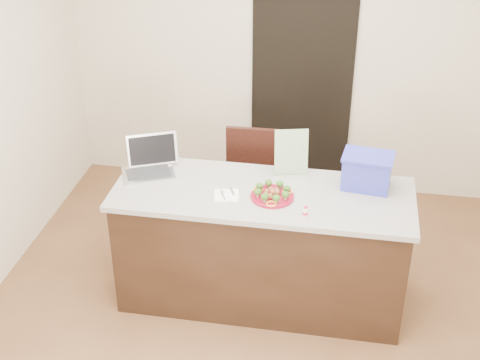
% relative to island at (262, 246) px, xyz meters
% --- Properties ---
extents(ground, '(4.00, 4.00, 0.00)m').
position_rel_island_xyz_m(ground, '(0.00, -0.25, -0.46)').
color(ground, brown).
rests_on(ground, ground).
extents(room_shell, '(4.00, 4.00, 4.00)m').
position_rel_island_xyz_m(room_shell, '(0.00, -0.25, 1.16)').
color(room_shell, white).
rests_on(room_shell, ground).
extents(doorway, '(0.90, 0.02, 2.00)m').
position_rel_island_xyz_m(doorway, '(0.10, 1.73, 0.54)').
color(doorway, black).
rests_on(doorway, ground).
extents(island, '(2.06, 0.76, 0.92)m').
position_rel_island_xyz_m(island, '(0.00, 0.00, 0.00)').
color(island, black).
rests_on(island, ground).
extents(plate, '(0.29, 0.29, 0.02)m').
position_rel_island_xyz_m(plate, '(0.07, -0.06, 0.47)').
color(plate, maroon).
rests_on(plate, island).
extents(meatballs, '(0.12, 0.12, 0.04)m').
position_rel_island_xyz_m(meatballs, '(0.07, -0.06, 0.50)').
color(meatballs, brown).
rests_on(meatballs, plate).
extents(broccoli, '(0.24, 0.24, 0.04)m').
position_rel_island_xyz_m(broccoli, '(0.07, -0.06, 0.52)').
color(broccoli, '#224813').
rests_on(broccoli, plate).
extents(pepper_rings, '(0.27, 0.25, 0.01)m').
position_rel_island_xyz_m(pepper_rings, '(0.07, -0.06, 0.48)').
color(pepper_rings, yellow).
rests_on(pepper_rings, plate).
extents(napkin, '(0.19, 0.19, 0.01)m').
position_rel_island_xyz_m(napkin, '(-0.23, -0.09, 0.46)').
color(napkin, white).
rests_on(napkin, island).
extents(fork, '(0.06, 0.13, 0.00)m').
position_rel_island_xyz_m(fork, '(-0.25, -0.09, 0.47)').
color(fork, silver).
rests_on(fork, napkin).
extents(knife, '(0.05, 0.18, 0.01)m').
position_rel_island_xyz_m(knife, '(-0.20, -0.11, 0.47)').
color(knife, white).
rests_on(knife, napkin).
extents(yogurt_bottle, '(0.03, 0.03, 0.07)m').
position_rel_island_xyz_m(yogurt_bottle, '(0.31, -0.25, 0.49)').
color(yogurt_bottle, white).
rests_on(yogurt_bottle, island).
extents(laptop, '(0.43, 0.42, 0.26)m').
position_rel_island_xyz_m(laptop, '(-0.84, 0.16, 0.53)').
color(laptop, '#BBBCC0').
rests_on(laptop, island).
extents(leaflet, '(0.24, 0.11, 0.34)m').
position_rel_island_xyz_m(leaflet, '(0.16, 0.29, 0.63)').
color(leaflet, silver).
rests_on(leaflet, island).
extents(blue_box, '(0.37, 0.28, 0.24)m').
position_rel_island_xyz_m(blue_box, '(0.69, 0.19, 0.58)').
color(blue_box, '#2E31A8').
rests_on(blue_box, island).
extents(chair, '(0.44, 0.44, 0.97)m').
position_rel_island_xyz_m(chair, '(-0.21, 0.76, 0.09)').
color(chair, '#361610').
rests_on(chair, ground).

